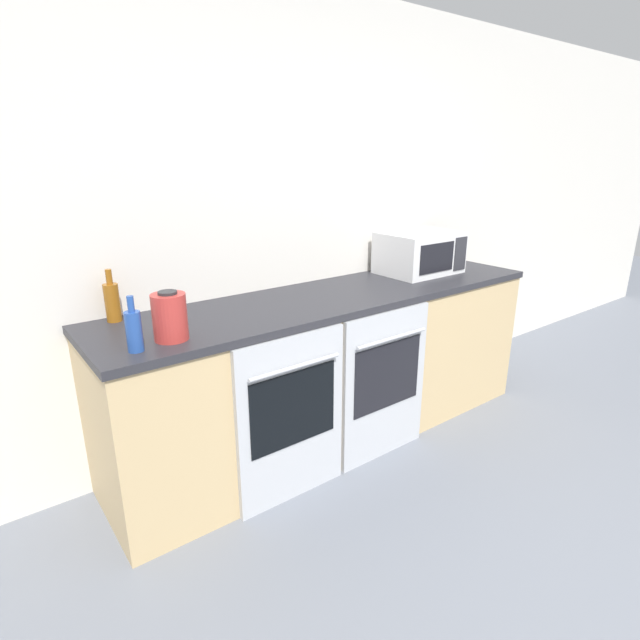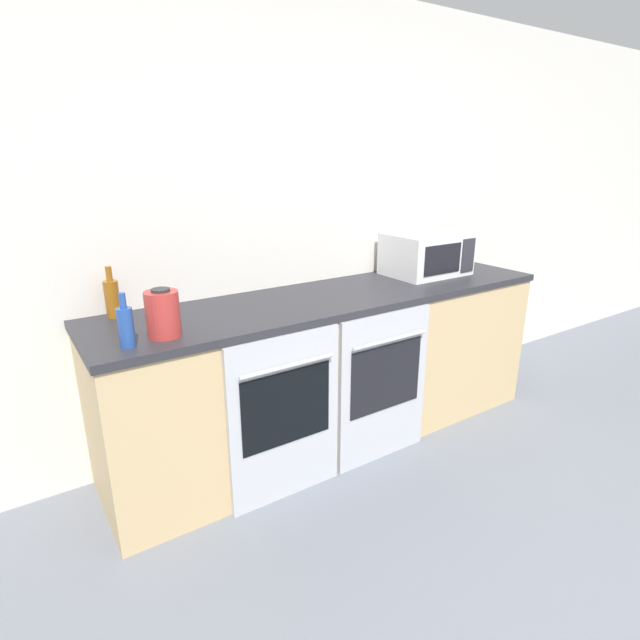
# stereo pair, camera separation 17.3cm
# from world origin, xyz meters

# --- Properties ---
(wall_back) EXTENTS (10.00, 0.06, 2.60)m
(wall_back) POSITION_xyz_m (0.00, 2.37, 1.30)
(wall_back) COLOR silver
(wall_back) RESTS_ON ground_plane
(counter_back) EXTENTS (2.78, 0.68, 0.93)m
(counter_back) POSITION_xyz_m (0.00, 2.01, 0.47)
(counter_back) COLOR tan
(counter_back) RESTS_ON ground_plane
(oven_left) EXTENTS (0.62, 0.06, 0.89)m
(oven_left) POSITION_xyz_m (-0.55, 1.67, 0.45)
(oven_left) COLOR #B7BABF
(oven_left) RESTS_ON ground_plane
(oven_right) EXTENTS (0.62, 0.06, 0.89)m
(oven_right) POSITION_xyz_m (0.09, 1.67, 0.45)
(oven_right) COLOR #B7BABF
(oven_right) RESTS_ON ground_plane
(microwave) EXTENTS (0.52, 0.39, 0.28)m
(microwave) POSITION_xyz_m (0.79, 2.09, 1.07)
(microwave) COLOR silver
(microwave) RESTS_ON counter_back
(bottle_blue) EXTENTS (0.06, 0.06, 0.23)m
(bottle_blue) POSITION_xyz_m (-1.22, 1.81, 1.02)
(bottle_blue) COLOR #234793
(bottle_blue) RESTS_ON counter_back
(bottle_amber) EXTENTS (0.07, 0.07, 0.26)m
(bottle_amber) POSITION_xyz_m (-1.17, 2.27, 1.03)
(bottle_amber) COLOR #8C5114
(bottle_amber) RESTS_ON counter_back
(kettle) EXTENTS (0.15, 0.15, 0.22)m
(kettle) POSITION_xyz_m (-1.05, 1.85, 1.04)
(kettle) COLOR #B2332D
(kettle) RESTS_ON counter_back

